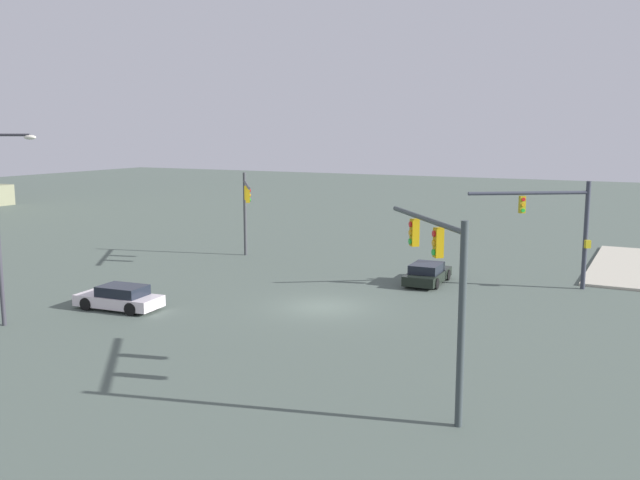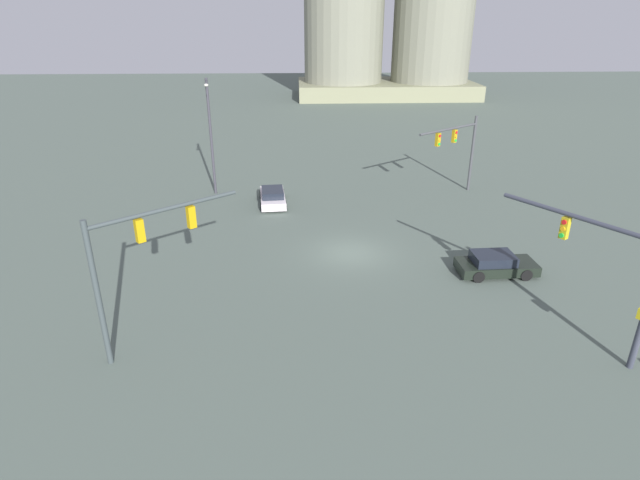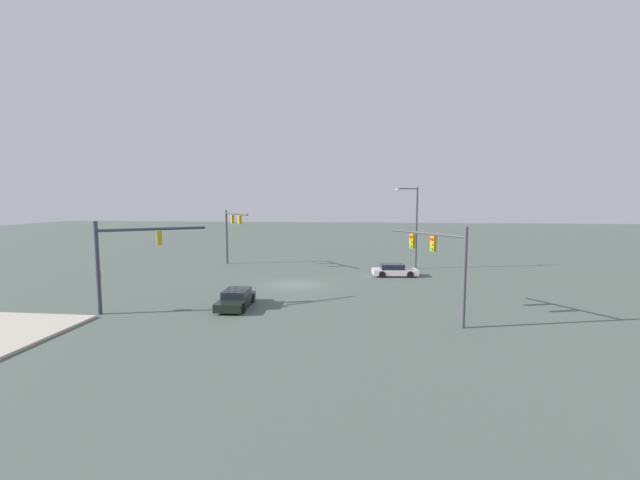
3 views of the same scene
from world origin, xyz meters
name	(u,v)px [view 2 (image 2 of 3)]	position (x,y,z in m)	size (l,w,h in m)	color
ground_plane	(350,253)	(0.00, 0.00, 0.00)	(199.36, 199.36, 0.00)	#4C5850
traffic_signal_near_corner	(459,143)	(9.19, 10.52, 4.06)	(5.28, 3.86, 5.90)	#3E3F43
traffic_signal_opposite_side	(614,265)	(9.37, -9.96, 4.01)	(3.97, 6.10, 6.07)	#333743
traffic_signal_cross_street	(134,253)	(-9.54, -8.96, 4.43)	(5.17, 4.20, 6.26)	#384143
streetlamp_curved_arm	(210,130)	(-9.54, 11.29, 5.06)	(0.61, 2.51, 8.78)	#37363E
sedan_car_approaching	(495,264)	(7.61, -2.98, 0.57)	(4.28, 2.05, 1.21)	black
sedan_car_waiting_far	(273,197)	(-4.96, 8.87, 0.57)	(2.14, 4.45, 1.21)	silver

